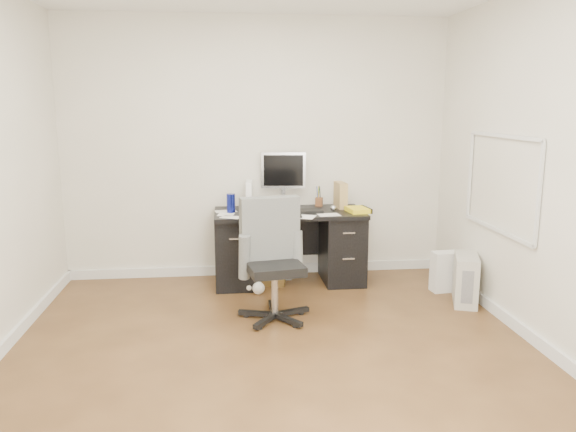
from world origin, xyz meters
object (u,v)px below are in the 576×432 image
(wicker_basket, at_px, (265,261))
(lcd_monitor, at_px, (283,179))
(desk, at_px, (289,245))
(pc_tower, at_px, (466,279))
(office_chair, at_px, (275,261))
(keyboard, at_px, (298,211))

(wicker_basket, bearing_deg, lcd_monitor, 38.62)
(desk, height_order, wicker_basket, desk)
(pc_tower, bearing_deg, desk, 172.91)
(pc_tower, bearing_deg, office_chair, -153.49)
(desk, relative_size, lcd_monitor, 2.57)
(pc_tower, bearing_deg, keyboard, 175.00)
(office_chair, bearing_deg, wicker_basket, 80.85)
(pc_tower, height_order, wicker_basket, pc_tower)
(desk, distance_m, pc_tower, 1.75)
(desk, bearing_deg, pc_tower, -26.92)
(lcd_monitor, xyz_separation_m, office_chair, (-0.20, -1.25, -0.53))
(desk, distance_m, lcd_monitor, 0.69)
(office_chair, relative_size, pc_tower, 2.28)
(keyboard, relative_size, wicker_basket, 1.16)
(keyboard, bearing_deg, pc_tower, -26.79)
(desk, xyz_separation_m, lcd_monitor, (-0.03, 0.25, 0.64))
(keyboard, relative_size, pc_tower, 1.09)
(keyboard, xyz_separation_m, pc_tower, (1.48, -0.68, -0.54))
(office_chair, bearing_deg, desk, 67.26)
(office_chair, bearing_deg, lcd_monitor, 71.36)
(lcd_monitor, xyz_separation_m, wicker_basket, (-0.21, -0.17, -0.83))
(lcd_monitor, bearing_deg, desk, -76.33)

